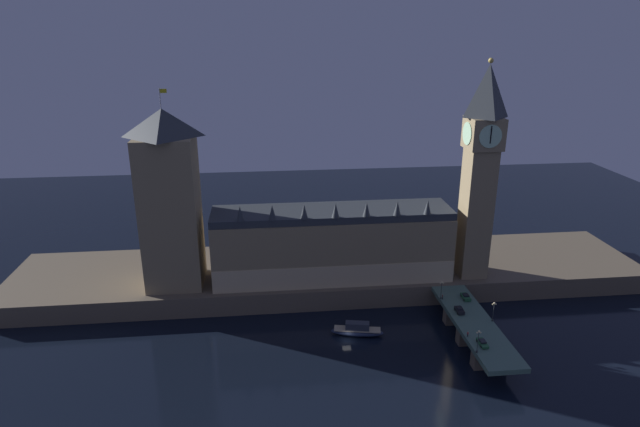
% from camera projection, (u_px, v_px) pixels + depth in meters
% --- Properties ---
extents(ground_plane, '(400.00, 400.00, 0.00)m').
position_uv_depth(ground_plane, '(347.00, 341.00, 156.59)').
color(ground_plane, black).
extents(embankment, '(220.00, 42.00, 6.94)m').
position_uv_depth(embankment, '(330.00, 273.00, 192.08)').
color(embankment, brown).
rests_on(embankment, ground_plane).
extents(parliament_hall, '(78.61, 18.84, 28.48)m').
position_uv_depth(parliament_hall, '(332.00, 243.00, 178.28)').
color(parliament_hall, '#8E7A56').
rests_on(parliament_hall, embankment).
extents(clock_tower, '(10.98, 11.09, 71.38)m').
position_uv_depth(clock_tower, '(480.00, 167.00, 171.01)').
color(clock_tower, '#8E7A56').
rests_on(clock_tower, embankment).
extents(victoria_tower, '(17.82, 17.82, 63.21)m').
position_uv_depth(victoria_tower, '(170.00, 200.00, 167.97)').
color(victoria_tower, '#8E7A56').
rests_on(victoria_tower, embankment).
extents(bridge, '(11.04, 46.00, 6.89)m').
position_uv_depth(bridge, '(474.00, 328.00, 154.02)').
color(bridge, '#476656').
rests_on(bridge, ground_plane).
extents(car_northbound_lead, '(2.05, 3.97, 1.60)m').
position_uv_depth(car_northbound_lead, '(460.00, 310.00, 158.36)').
color(car_northbound_lead, black).
rests_on(car_northbound_lead, bridge).
extents(car_northbound_trail, '(1.97, 4.57, 1.33)m').
position_uv_depth(car_northbound_trail, '(482.00, 343.00, 142.12)').
color(car_northbound_trail, '#235633').
rests_on(car_northbound_trail, bridge).
extents(car_southbound_trail, '(2.08, 4.44, 1.55)m').
position_uv_depth(car_southbound_trail, '(466.00, 297.00, 166.25)').
color(car_southbound_trail, '#235633').
rests_on(car_southbound_trail, bridge).
extents(pedestrian_near_rail, '(0.38, 0.38, 1.60)m').
position_uv_depth(pedestrian_near_rail, '(468.00, 334.00, 145.83)').
color(pedestrian_near_rail, black).
rests_on(pedestrian_near_rail, bridge).
extents(pedestrian_far_rail, '(0.38, 0.38, 1.75)m').
position_uv_depth(pedestrian_far_rail, '(443.00, 297.00, 165.90)').
color(pedestrian_far_rail, black).
rests_on(pedestrian_far_rail, bridge).
extents(street_lamp_near, '(1.34, 0.60, 6.57)m').
position_uv_depth(street_lamp_near, '(478.00, 339.00, 137.61)').
color(street_lamp_near, '#2D3333').
rests_on(street_lamp_near, bridge).
extents(street_lamp_mid, '(1.34, 0.60, 6.08)m').
position_uv_depth(street_lamp_mid, '(494.00, 309.00, 152.61)').
color(street_lamp_mid, '#2D3333').
rests_on(street_lamp_mid, bridge).
extents(street_lamp_far, '(1.34, 0.60, 6.00)m').
position_uv_depth(street_lamp_far, '(441.00, 288.00, 165.38)').
color(street_lamp_far, '#2D3333').
rests_on(street_lamp_far, bridge).
extents(boat_upstream, '(16.14, 7.07, 4.23)m').
position_uv_depth(boat_upstream, '(357.00, 331.00, 159.01)').
color(boat_upstream, '#1E2842').
rests_on(boat_upstream, ground_plane).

